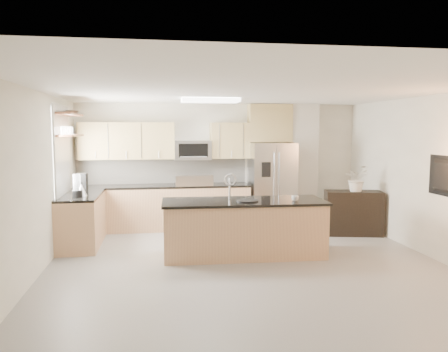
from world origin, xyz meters
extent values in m
plane|color=gray|center=(0.00, 0.00, 0.00)|extent=(6.50, 6.50, 0.00)
cube|color=white|center=(0.00, 0.00, 2.60)|extent=(6.00, 6.50, 0.02)
cube|color=beige|center=(0.00, 3.25, 1.30)|extent=(6.00, 0.02, 2.60)
cube|color=beige|center=(0.00, -3.25, 1.30)|extent=(6.00, 0.02, 2.60)
cube|color=beige|center=(-3.00, 0.00, 1.30)|extent=(0.02, 6.50, 2.60)
cube|color=beige|center=(3.00, 0.00, 1.30)|extent=(0.02, 6.50, 2.60)
cube|color=tan|center=(-1.23, 2.92, 0.44)|extent=(3.55, 0.65, 0.88)
cube|color=black|center=(-1.23, 2.92, 0.90)|extent=(3.55, 0.66, 0.04)
cube|color=beige|center=(-1.23, 3.24, 1.18)|extent=(3.55, 0.02, 0.52)
cube|color=tan|center=(-2.67, 1.85, 0.44)|extent=(0.65, 1.50, 0.88)
cube|color=black|center=(-2.67, 1.85, 0.90)|extent=(0.66, 1.50, 0.04)
cube|color=black|center=(-0.60, 2.92, 0.45)|extent=(0.76, 0.64, 0.90)
cube|color=black|center=(-0.60, 2.92, 0.92)|extent=(0.76, 0.62, 0.03)
cube|color=#B0B0B2|center=(-0.60, 2.62, 1.03)|extent=(0.76, 0.04, 0.22)
cube|color=tan|center=(-1.94, 3.08, 1.83)|extent=(1.92, 0.33, 0.75)
cube|color=tan|center=(0.19, 3.08, 1.83)|extent=(0.82, 0.33, 0.75)
cube|color=#B0B0B2|center=(-0.60, 3.05, 1.63)|extent=(0.76, 0.40, 0.40)
cube|color=black|center=(-0.60, 2.85, 1.63)|extent=(0.60, 0.02, 0.28)
cube|color=#B0B0B2|center=(1.06, 2.88, 0.89)|extent=(0.92, 0.75, 1.78)
cube|color=#939496|center=(1.06, 2.50, 0.89)|extent=(0.02, 0.01, 1.69)
cube|color=black|center=(0.84, 2.48, 1.25)|extent=(0.18, 0.03, 0.30)
cube|color=beige|center=(1.82, 3.10, 1.30)|extent=(0.60, 0.30, 2.60)
cube|color=white|center=(-2.98, 1.85, 1.65)|extent=(0.03, 1.05, 1.55)
cube|color=silver|center=(-2.97, 1.85, 1.65)|extent=(0.03, 1.15, 1.65)
cube|color=brown|center=(-2.85, 1.95, 1.95)|extent=(0.30, 1.20, 0.04)
cube|color=brown|center=(-2.85, 1.95, 2.32)|extent=(0.30, 1.20, 0.04)
cube|color=white|center=(-0.40, 1.60, 2.56)|extent=(1.00, 0.50, 0.06)
cube|color=tan|center=(0.05, 0.80, 0.44)|extent=(2.60, 0.98, 0.87)
cube|color=black|center=(0.05, 0.80, 0.89)|extent=(2.67, 1.04, 0.04)
cube|color=black|center=(-0.15, 0.80, 0.88)|extent=(0.54, 0.40, 0.01)
cylinder|color=#B0B0B2|center=(-0.15, 1.02, 1.08)|extent=(0.03, 0.03, 0.34)
torus|color=#B0B0B2|center=(-0.15, 0.96, 1.23)|extent=(0.21, 0.03, 0.21)
cube|color=black|center=(2.45, 1.88, 0.43)|extent=(1.15, 0.68, 0.86)
imported|color=silver|center=(0.85, 0.62, 0.96)|extent=(0.12, 0.12, 0.09)
cylinder|color=black|center=(0.08, 0.71, 0.92)|extent=(0.36, 0.36, 0.02)
cylinder|color=black|center=(-2.67, 1.50, 0.98)|extent=(0.17, 0.17, 0.11)
cylinder|color=silver|center=(-2.67, 1.50, 1.17)|extent=(0.12, 0.12, 0.27)
cone|color=#B0B0B2|center=(-2.62, 1.62, 1.03)|extent=(0.19, 0.19, 0.21)
cylinder|color=black|center=(-2.62, 1.62, 1.14)|extent=(0.04, 0.04, 0.04)
cube|color=black|center=(-2.69, 2.10, 1.09)|extent=(0.19, 0.22, 0.34)
cylinder|color=#B0B0B2|center=(-2.69, 2.04, 1.01)|extent=(0.11, 0.11, 0.12)
imported|color=#B0B0B2|center=(-2.85, 2.27, 2.38)|extent=(0.41, 0.41, 0.08)
imported|color=beige|center=(2.46, 1.81, 1.25)|extent=(0.87, 0.82, 0.77)
imported|color=black|center=(2.91, -0.20, 1.35)|extent=(0.14, 1.08, 0.62)
camera|label=1|loc=(-1.32, -6.06, 2.04)|focal=35.00mm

